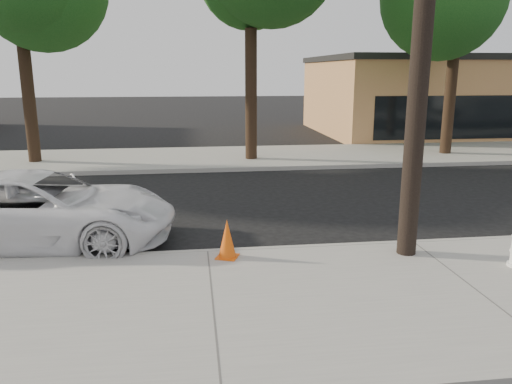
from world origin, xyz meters
TOP-DOWN VIEW (x-y plane):
  - ground at (0.00, 0.00)m, footprint 120.00×120.00m
  - near_sidewalk at (0.00, -4.30)m, footprint 90.00×4.40m
  - far_sidewalk at (0.00, 8.50)m, footprint 90.00×5.00m
  - curb_near at (0.00, -2.10)m, footprint 90.00×0.12m
  - building_main at (16.00, 16.00)m, footprint 18.00×10.00m
  - police_cruiser at (-3.26, -0.96)m, footprint 5.48×2.85m
  - traffic_cone at (0.34, -2.50)m, footprint 0.47×0.47m

SIDE VIEW (x-z plane):
  - ground at x=0.00m, z-range 0.00..0.00m
  - near_sidewalk at x=0.00m, z-range 0.00..0.15m
  - far_sidewalk at x=0.00m, z-range 0.00..0.15m
  - curb_near at x=0.00m, z-range -0.01..0.15m
  - traffic_cone at x=0.34m, z-range 0.14..0.84m
  - police_cruiser at x=-3.26m, z-range 0.00..1.48m
  - building_main at x=16.00m, z-range 0.00..4.00m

